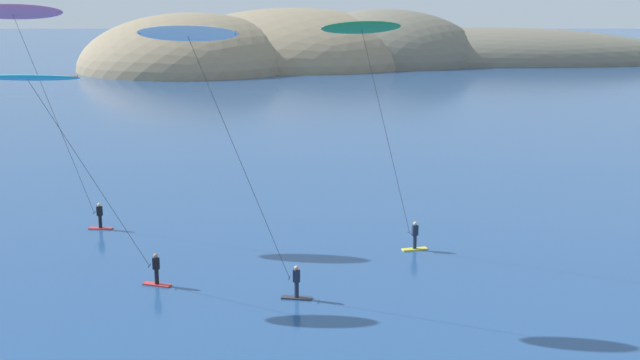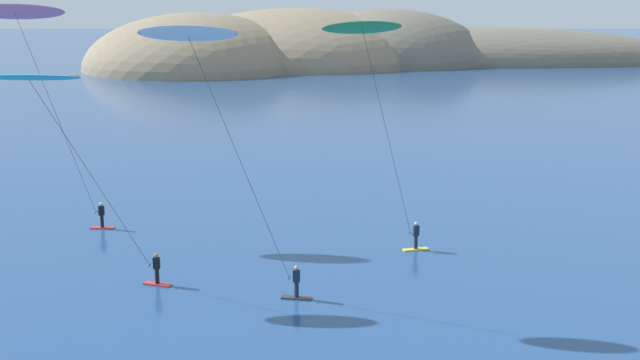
# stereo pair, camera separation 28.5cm
# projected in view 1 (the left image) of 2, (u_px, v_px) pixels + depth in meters

# --- Properties ---
(headland_island) EXTENTS (123.67, 64.01, 22.31)m
(headland_island) POSITION_uv_depth(u_px,v_px,m) (324.00, 63.00, 165.31)
(headland_island) COLOR #84755B
(headland_island) RESTS_ON ground
(kitesurfer_cyan) EXTENTS (9.22, 1.59, 10.90)m
(kitesurfer_cyan) POSITION_uv_depth(u_px,v_px,m) (39.00, 95.00, 39.01)
(kitesurfer_cyan) COLOR red
(kitesurfer_cyan) RESTS_ON ground
(kitesurfer_white) EXTENTS (8.21, 1.83, 13.29)m
(kitesurfer_white) POSITION_uv_depth(u_px,v_px,m) (198.00, 57.00, 37.12)
(kitesurfer_white) COLOR #2D2D33
(kitesurfer_white) RESTS_ON ground
(kitesurfer_pink) EXTENTS (8.47, 1.81, 14.04)m
(kitesurfer_pink) POSITION_uv_depth(u_px,v_px,m) (18.00, 26.00, 48.17)
(kitesurfer_pink) COLOR red
(kitesurfer_pink) RESTS_ON ground
(kitesurfer_green) EXTENTS (6.49, 2.96, 13.26)m
(kitesurfer_green) POSITION_uv_depth(u_px,v_px,m) (366.00, 47.00, 42.98)
(kitesurfer_green) COLOR yellow
(kitesurfer_green) RESTS_ON ground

